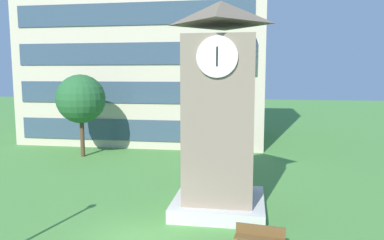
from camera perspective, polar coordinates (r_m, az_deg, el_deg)
ground_plane at (r=15.17m, az=-8.70°, el=-17.77°), size 160.00×160.00×0.00m
office_building at (r=37.58m, az=-6.39°, el=14.51°), size 21.86×12.27×22.40m
clock_tower at (r=16.97m, az=4.32°, el=-0.08°), size 4.16×4.16×9.55m
park_bench at (r=14.30m, az=10.37°, el=-17.38°), size 1.85×0.72×0.88m
tree_streetside at (r=29.38m, az=-16.71°, el=3.10°), size 3.70×3.70×6.31m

